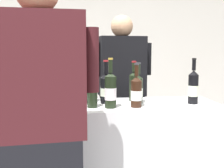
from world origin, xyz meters
TOP-DOWN VIEW (x-y plane):
  - wall_back at (0.00, 2.60)m, footprint 8.00×0.10m
  - counter at (0.00, 0.00)m, footprint 1.86×0.54m
  - wine_bottle_0 at (0.29, -0.11)m, footprint 0.08×0.08m
  - wine_bottle_1 at (-0.01, -0.09)m, footprint 0.07×0.07m
  - wine_bottle_2 at (0.33, 0.02)m, footprint 0.07×0.07m
  - wine_bottle_3 at (-0.14, 0.11)m, footprint 0.08×0.08m
  - wine_bottle_4 at (-0.05, 0.04)m, footprint 0.07×0.07m
  - wine_bottle_5 at (0.10, 0.06)m, footprint 0.08×0.08m
  - wine_bottle_6 at (0.11, -0.12)m, footprint 0.08×0.08m
  - wine_bottle_7 at (-0.55, 0.15)m, footprint 0.07×0.07m
  - wine_bottle_8 at (0.32, 0.12)m, footprint 0.07×0.07m
  - wine_bottle_9 at (-0.18, 0.00)m, footprint 0.08×0.08m
  - wine_bottle_10 at (-0.00, 0.13)m, footprint 0.07×0.07m
  - wine_bottle_11 at (0.73, -0.04)m, footprint 0.07×0.07m
  - wine_glass at (-0.14, -0.12)m, footprint 0.08×0.08m
  - person_server at (0.29, 0.60)m, footprint 0.58×0.28m
  - person_guest at (-0.29, -0.54)m, footprint 0.61×0.28m

SIDE VIEW (x-z plane):
  - counter at x=0.00m, z-range 0.00..0.91m
  - person_server at x=0.29m, z-range -0.02..1.60m
  - person_guest at x=-0.29m, z-range -0.02..1.69m
  - wine_bottle_0 at x=0.29m, z-range 0.87..1.17m
  - wine_bottle_2 at x=0.33m, z-range 0.87..1.17m
  - wine_bottle_5 at x=0.10m, z-range 0.86..1.18m
  - wine_glass at x=-0.14m, z-range 0.94..1.11m
  - wine_bottle_7 at x=-0.55m, z-range 0.87..1.19m
  - wine_bottle_9 at x=-0.18m, z-range 0.87..1.20m
  - wine_bottle_6 at x=0.11m, z-range 0.86..1.20m
  - wine_bottle_1 at x=-0.01m, z-range 0.88..1.18m
  - wine_bottle_11 at x=0.73m, z-range 0.87..1.20m
  - wine_bottle_8 at x=0.32m, z-range 0.88..1.19m
  - wine_bottle_10 at x=0.00m, z-range 0.87..1.21m
  - wine_bottle_3 at x=-0.14m, z-range 0.87..1.23m
  - wine_bottle_4 at x=-0.05m, z-range 0.87..1.23m
  - wall_back at x=0.00m, z-range 0.00..2.80m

